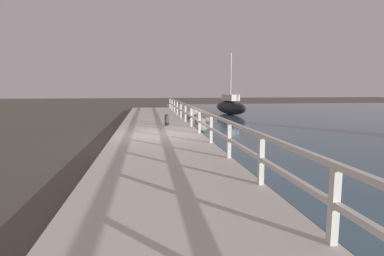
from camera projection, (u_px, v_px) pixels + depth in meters
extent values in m
plane|color=#4C473D|center=(159.00, 142.00, 12.49)|extent=(120.00, 120.00, 0.00)
cube|color=beige|center=(158.00, 138.00, 12.47)|extent=(3.67, 36.00, 0.32)
cube|color=beige|center=(334.00, 204.00, 3.57)|extent=(0.10, 0.10, 1.02)
cube|color=beige|center=(261.00, 159.00, 5.84)|extent=(0.10, 0.10, 1.02)
cube|color=beige|center=(229.00, 139.00, 8.11)|extent=(0.10, 0.10, 1.02)
cube|color=beige|center=(211.00, 128.00, 10.38)|extent=(0.10, 0.10, 1.02)
cube|color=beige|center=(199.00, 121.00, 12.64)|extent=(0.10, 0.10, 1.02)
cube|color=beige|center=(191.00, 116.00, 14.91)|extent=(0.10, 0.10, 1.02)
cube|color=beige|center=(185.00, 113.00, 17.18)|extent=(0.10, 0.10, 1.02)
cube|color=beige|center=(181.00, 110.00, 19.45)|extent=(0.10, 0.10, 1.02)
cube|color=beige|center=(177.00, 108.00, 21.72)|extent=(0.10, 0.10, 1.02)
cube|color=beige|center=(174.00, 106.00, 23.99)|extent=(0.10, 0.10, 1.02)
cube|color=beige|center=(172.00, 104.00, 26.26)|extent=(0.10, 0.10, 1.02)
cube|color=beige|center=(170.00, 103.00, 28.53)|extent=(0.10, 0.10, 1.02)
cube|color=beige|center=(199.00, 110.00, 12.58)|extent=(0.09, 32.50, 0.08)
cube|color=beige|center=(199.00, 121.00, 12.64)|extent=(0.09, 32.50, 0.08)
ellipsoid|color=slate|center=(200.00, 122.00, 17.72)|extent=(0.68, 0.61, 0.51)
ellipsoid|color=slate|center=(206.00, 120.00, 19.68)|extent=(0.48, 0.43, 0.36)
ellipsoid|color=gray|center=(202.00, 127.00, 15.44)|extent=(0.64, 0.58, 0.48)
ellipsoid|color=gray|center=(194.00, 112.00, 24.94)|extent=(0.77, 0.69, 0.58)
ellipsoid|color=gray|center=(190.00, 114.00, 23.06)|extent=(0.70, 0.63, 0.52)
cylinder|color=#333338|center=(167.00, 121.00, 15.13)|extent=(0.21, 0.21, 0.47)
sphere|color=#333338|center=(167.00, 116.00, 15.09)|extent=(0.19, 0.19, 0.19)
ellipsoid|color=black|center=(230.00, 108.00, 25.56)|extent=(2.14, 4.88, 1.17)
cube|color=beige|center=(231.00, 98.00, 25.45)|extent=(1.16, 1.93, 0.53)
cylinder|color=silver|center=(231.00, 77.00, 25.22)|extent=(0.09, 0.09, 3.97)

